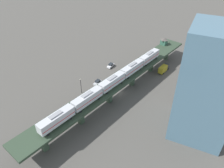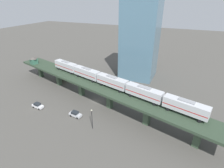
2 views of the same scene
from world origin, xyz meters
name	(u,v)px [view 2 (image 2 of 2)]	position (x,y,z in m)	size (l,w,h in m)	color
ground_plane	(97,101)	(0.00, 0.00, 0.00)	(400.00, 400.00, 0.00)	#4C4944
elevated_viaduct	(96,87)	(-0.05, -0.17, 6.42)	(32.33, 90.96, 7.46)	#2C3D2C
subway_train	(112,81)	(0.34, 6.58, 10.00)	(19.14, 60.93, 4.45)	silver
signal_hut	(34,60)	(-7.86, -37.90, 9.26)	(3.95, 3.95, 3.40)	#33604C
street_car_white	(38,105)	(12.36, -17.73, 0.94)	(2.24, 4.54, 1.89)	silver
street_car_silver	(75,114)	(11.34, -2.20, 0.94)	(2.28, 4.55, 1.89)	#B7BABF
delivery_truck	(64,76)	(-12.10, -24.39, 1.76)	(3.84, 7.52, 3.20)	#333338
street_lamp	(92,118)	(14.43, 6.13, 4.11)	(0.44, 0.44, 6.94)	black
office_tower	(140,40)	(-30.82, 7.66, 18.00)	(16.00, 16.00, 36.00)	slate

